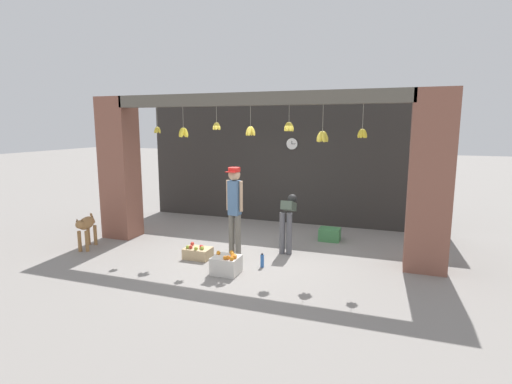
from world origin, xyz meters
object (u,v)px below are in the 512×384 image
object	(u,v)px
dog	(86,226)
water_bottle	(262,261)
worker_stooping	(288,216)
wall_clock	(292,144)
shopkeeper	(235,205)
fruit_crate_oranges	(226,265)
fruit_crate_apples	(198,253)
produce_box_green	(330,234)

from	to	relation	value
dog	water_bottle	size ratio (longest dim) A/B	3.34
worker_stooping	wall_clock	distance (m)	2.66
shopkeeper	worker_stooping	world-z (taller)	shopkeeper
water_bottle	worker_stooping	bearing A→B (deg)	80.83
worker_stooping	water_bottle	bearing A→B (deg)	-103.28
dog	worker_stooping	xyz separation A→B (m)	(3.92, 1.27, 0.24)
fruit_crate_oranges	shopkeeper	bearing A→B (deg)	101.53
worker_stooping	fruit_crate_apples	distance (m)	1.92
dog	produce_box_green	size ratio (longest dim) A/B	1.90
dog	wall_clock	bearing A→B (deg)	114.48
wall_clock	worker_stooping	bearing A→B (deg)	-76.87
dog	produce_box_green	bearing A→B (deg)	94.50
dog	water_bottle	distance (m)	3.76
shopkeeper	wall_clock	world-z (taller)	wall_clock
fruit_crate_oranges	fruit_crate_apples	distance (m)	0.99
fruit_crate_oranges	produce_box_green	bearing A→B (deg)	62.51
worker_stooping	produce_box_green	size ratio (longest dim) A/B	2.42
dog	water_bottle	bearing A→B (deg)	71.11
water_bottle	wall_clock	bearing A→B (deg)	95.96
fruit_crate_apples	wall_clock	bearing A→B (deg)	73.75
produce_box_green	fruit_crate_apples	bearing A→B (deg)	-136.87
wall_clock	water_bottle	bearing A→B (deg)	-84.04
fruit_crate_oranges	wall_clock	distance (m)	4.28
shopkeeper	fruit_crate_oranges	world-z (taller)	shopkeeper
water_bottle	fruit_crate_apples	bearing A→B (deg)	178.18
dog	worker_stooping	bearing A→B (deg)	86.35
worker_stooping	fruit_crate_oranges	xyz separation A→B (m)	(-0.65, -1.59, -0.56)
dog	fruit_crate_oranges	distance (m)	3.29
fruit_crate_apples	water_bottle	world-z (taller)	fruit_crate_apples
fruit_crate_apples	wall_clock	size ratio (longest dim) A/B	1.66
shopkeeper	produce_box_green	size ratio (longest dim) A/B	3.90
water_bottle	shopkeeper	bearing A→B (deg)	158.38
worker_stooping	produce_box_green	xyz separation A→B (m)	(0.69, 0.99, -0.58)
worker_stooping	shopkeeper	bearing A→B (deg)	-137.89
worker_stooping	fruit_crate_apples	xyz separation A→B (m)	(-1.49, -1.05, -0.61)
water_bottle	produce_box_green	bearing A→B (deg)	67.48
fruit_crate_apples	wall_clock	xyz separation A→B (m)	(0.96, 3.30, 1.93)
fruit_crate_oranges	fruit_crate_apples	xyz separation A→B (m)	(-0.83, 0.54, -0.05)
shopkeeper	wall_clock	bearing A→B (deg)	-87.72
dog	shopkeeper	xyz separation A→B (m)	(3.11, 0.43, 0.56)
fruit_crate_oranges	water_bottle	world-z (taller)	fruit_crate_oranges
dog	fruit_crate_apples	xyz separation A→B (m)	(2.43, 0.22, -0.37)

